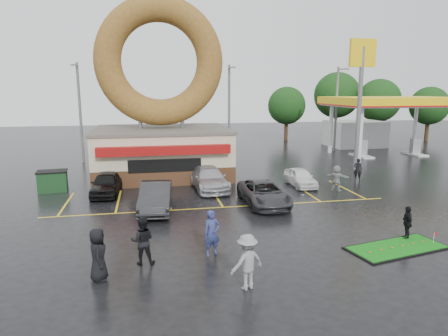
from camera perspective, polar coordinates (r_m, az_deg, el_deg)
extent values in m
plane|color=black|center=(19.85, 1.76, -8.42)|extent=(120.00, 120.00, 0.00)
cube|color=#472B19|center=(31.83, -8.73, 0.09)|extent=(10.00, 8.00, 1.20)
cube|color=beige|center=(31.55, -8.82, 3.21)|extent=(10.00, 8.00, 2.30)
cube|color=#59544C|center=(31.40, -8.89, 5.47)|extent=(10.20, 8.20, 0.20)
cube|color=maroon|center=(27.26, -8.46, 2.50)|extent=(9.00, 0.60, 0.60)
cylinder|color=slate|center=(31.32, -11.87, 6.64)|extent=(0.30, 0.30, 1.20)
cylinder|color=slate|center=(31.44, -5.99, 6.83)|extent=(0.30, 0.30, 1.20)
torus|color=brown|center=(31.32, -9.18, 14.79)|extent=(9.60, 2.00, 9.60)
cylinder|color=silver|center=(38.59, 18.89, 4.40)|extent=(0.40, 0.40, 5.00)
cylinder|color=silver|center=(43.86, 15.00, 5.37)|extent=(0.40, 0.40, 5.00)
cylinder|color=silver|center=(49.06, 25.61, 5.24)|extent=(0.40, 0.40, 5.00)
cube|color=silver|center=(43.57, 22.92, 8.47)|extent=(12.00, 8.00, 0.50)
cube|color=yellow|center=(43.56, 22.95, 8.86)|extent=(12.30, 8.30, 0.70)
cube|color=#99999E|center=(42.35, 19.10, 2.76)|extent=(0.90, 0.60, 1.60)
cube|color=#99999E|center=(45.65, 25.64, 2.84)|extent=(0.90, 0.60, 1.60)
cube|color=silver|center=(49.79, 18.13, 4.69)|extent=(6.00, 5.00, 3.00)
cylinder|color=slate|center=(34.80, 18.72, 7.88)|extent=(0.36, 0.36, 10.00)
cube|color=yellow|center=(34.88, 19.20, 15.27)|extent=(2.20, 0.30, 2.20)
cylinder|color=slate|center=(38.73, -19.85, 7.34)|extent=(0.24, 0.24, 9.00)
cylinder|color=slate|center=(37.74, -20.51, 13.61)|extent=(0.12, 2.00, 0.12)
cube|color=slate|center=(36.75, -20.76, 13.60)|extent=(0.40, 0.18, 0.12)
cylinder|color=slate|center=(40.13, 0.73, 8.11)|extent=(0.24, 0.24, 9.00)
cylinder|color=slate|center=(39.14, 1.06, 14.18)|extent=(0.12, 2.00, 0.12)
cube|color=slate|center=(38.16, 1.38, 14.18)|extent=(0.40, 0.18, 0.12)
cylinder|color=slate|center=(45.05, 15.73, 8.03)|extent=(0.24, 0.24, 9.00)
cylinder|color=slate|center=(44.16, 16.62, 13.39)|extent=(0.12, 2.00, 0.12)
cube|color=slate|center=(43.27, 17.24, 13.35)|extent=(0.40, 0.18, 0.12)
cylinder|color=#332114|center=(57.13, 20.99, 5.22)|extent=(0.50, 0.50, 2.88)
sphere|color=black|center=(56.91, 21.26, 8.98)|extent=(5.60, 5.60, 5.60)
cylinder|color=#332114|center=(58.94, 26.98, 4.73)|extent=(0.50, 0.50, 2.52)
sphere|color=black|center=(58.73, 27.26, 7.91)|extent=(4.90, 4.90, 4.90)
cylinder|color=#332114|center=(58.63, 15.60, 5.86)|extent=(0.50, 0.50, 3.24)
sphere|color=black|center=(58.42, 15.82, 9.99)|extent=(6.30, 6.30, 6.30)
cylinder|color=#332114|center=(53.69, 8.84, 5.29)|extent=(0.50, 0.50, 2.52)
sphere|color=black|center=(53.45, 8.95, 8.80)|extent=(4.90, 4.90, 4.90)
imported|color=black|center=(26.67, -16.47, -2.13)|extent=(1.92, 4.35, 1.46)
imported|color=#28292B|center=(22.51, -9.71, -4.11)|extent=(2.11, 4.89, 1.57)
imported|color=#B1B2B7|center=(26.97, -2.19, -1.49)|extent=(2.41, 5.23, 1.48)
imported|color=#333336|center=(23.48, 5.70, -3.59)|extent=(2.30, 4.97, 1.38)
imported|color=white|center=(28.33, 10.85, -1.31)|extent=(1.51, 3.69, 1.25)
imported|color=navy|center=(16.36, -1.73, -9.27)|extent=(0.78, 0.60, 1.89)
imported|color=black|center=(15.90, -11.57, -10.14)|extent=(0.96, 0.77, 1.88)
imported|color=gray|center=(13.79, 3.32, -13.23)|extent=(1.42, 1.12, 1.93)
imported|color=black|center=(15.00, -17.56, -11.71)|extent=(0.68, 0.98, 1.92)
imported|color=black|center=(19.88, 24.69, -7.10)|extent=(0.60, 0.97, 1.54)
imported|color=gray|center=(27.56, 15.78, -1.38)|extent=(1.56, 1.41, 1.72)
imported|color=black|center=(31.08, 18.57, -0.21)|extent=(0.72, 0.62, 1.66)
cube|color=#173D1C|center=(28.78, -23.28, -1.79)|extent=(1.92, 1.39, 1.30)
cube|color=black|center=(18.82, 23.48, -10.42)|extent=(4.63, 2.72, 0.05)
cube|color=#126F14|center=(18.81, 23.49, -10.34)|extent=(4.40, 2.49, 0.03)
cylinder|color=silver|center=(19.83, 27.78, -8.87)|extent=(0.02, 0.02, 0.49)
cube|color=red|center=(19.81, 27.99, -8.31)|extent=(0.14, 0.01, 0.10)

